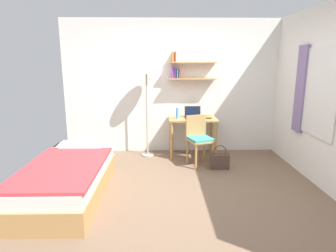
{
  "coord_description": "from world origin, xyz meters",
  "views": [
    {
      "loc": [
        -0.26,
        -3.56,
        1.76
      ],
      "look_at": [
        -0.18,
        0.51,
        0.85
      ],
      "focal_mm": 30.0,
      "sensor_mm": 36.0,
      "label": 1
    }
  ],
  "objects_px": {
    "water_bottle": "(177,113)",
    "book_stack": "(207,117)",
    "desk_chair": "(199,137)",
    "laptop": "(193,115)",
    "bed": "(68,179)",
    "standing_lamp": "(146,73)",
    "desk": "(193,126)",
    "handbag": "(220,161)"
  },
  "relations": [
    {
      "from": "water_bottle",
      "to": "book_stack",
      "type": "bearing_deg",
      "value": 6.99
    },
    {
      "from": "desk_chair",
      "to": "book_stack",
      "type": "height_order",
      "value": "desk_chair"
    },
    {
      "from": "desk_chair",
      "to": "laptop",
      "type": "relative_size",
      "value": 2.76
    },
    {
      "from": "bed",
      "to": "standing_lamp",
      "type": "xyz_separation_m",
      "value": [
        0.98,
        1.7,
        1.35
      ]
    },
    {
      "from": "standing_lamp",
      "to": "laptop",
      "type": "height_order",
      "value": "standing_lamp"
    },
    {
      "from": "desk",
      "to": "handbag",
      "type": "relative_size",
      "value": 2.19
    },
    {
      "from": "desk",
      "to": "water_bottle",
      "type": "xyz_separation_m",
      "value": [
        -0.3,
        -0.06,
        0.25
      ]
    },
    {
      "from": "desk",
      "to": "handbag",
      "type": "height_order",
      "value": "desk"
    },
    {
      "from": "book_stack",
      "to": "handbag",
      "type": "height_order",
      "value": "book_stack"
    },
    {
      "from": "laptop",
      "to": "handbag",
      "type": "xyz_separation_m",
      "value": [
        0.38,
        -0.81,
        -0.65
      ]
    },
    {
      "from": "bed",
      "to": "laptop",
      "type": "xyz_separation_m",
      "value": [
        1.86,
        1.76,
        0.55
      ]
    },
    {
      "from": "desk_chair",
      "to": "handbag",
      "type": "relative_size",
      "value": 2.08
    },
    {
      "from": "desk_chair",
      "to": "book_stack",
      "type": "distance_m",
      "value": 0.62
    },
    {
      "from": "desk",
      "to": "book_stack",
      "type": "height_order",
      "value": "book_stack"
    },
    {
      "from": "standing_lamp",
      "to": "water_bottle",
      "type": "height_order",
      "value": "standing_lamp"
    },
    {
      "from": "desk",
      "to": "laptop",
      "type": "height_order",
      "value": "laptop"
    },
    {
      "from": "standing_lamp",
      "to": "laptop",
      "type": "xyz_separation_m",
      "value": [
        0.88,
        0.06,
        -0.79
      ]
    },
    {
      "from": "standing_lamp",
      "to": "book_stack",
      "type": "relative_size",
      "value": 7.89
    },
    {
      "from": "desk_chair",
      "to": "handbag",
      "type": "height_order",
      "value": "desk_chair"
    },
    {
      "from": "desk",
      "to": "standing_lamp",
      "type": "distance_m",
      "value": 1.33
    },
    {
      "from": "laptop",
      "to": "water_bottle",
      "type": "relative_size",
      "value": 1.53
    },
    {
      "from": "bed",
      "to": "desk",
      "type": "relative_size",
      "value": 2.1
    },
    {
      "from": "water_bottle",
      "to": "book_stack",
      "type": "height_order",
      "value": "water_bottle"
    },
    {
      "from": "laptop",
      "to": "standing_lamp",
      "type": "bearing_deg",
      "value": -175.91
    },
    {
      "from": "desk",
      "to": "standing_lamp",
      "type": "bearing_deg",
      "value": -179.5
    },
    {
      "from": "water_bottle",
      "to": "book_stack",
      "type": "relative_size",
      "value": 0.9
    },
    {
      "from": "desk_chair",
      "to": "water_bottle",
      "type": "distance_m",
      "value": 0.68
    },
    {
      "from": "bed",
      "to": "handbag",
      "type": "relative_size",
      "value": 4.61
    },
    {
      "from": "laptop",
      "to": "handbag",
      "type": "distance_m",
      "value": 1.11
    },
    {
      "from": "desk",
      "to": "desk_chair",
      "type": "xyz_separation_m",
      "value": [
        0.06,
        -0.51,
        -0.1
      ]
    },
    {
      "from": "standing_lamp",
      "to": "water_bottle",
      "type": "distance_m",
      "value": 0.94
    },
    {
      "from": "laptop",
      "to": "book_stack",
      "type": "relative_size",
      "value": 1.37
    },
    {
      "from": "bed",
      "to": "desk_chair",
      "type": "xyz_separation_m",
      "value": [
        1.92,
        1.2,
        0.25
      ]
    },
    {
      "from": "bed",
      "to": "laptop",
      "type": "height_order",
      "value": "laptop"
    },
    {
      "from": "water_bottle",
      "to": "handbag",
      "type": "bearing_deg",
      "value": -45.55
    },
    {
      "from": "desk",
      "to": "book_stack",
      "type": "distance_m",
      "value": 0.32
    },
    {
      "from": "desk",
      "to": "desk_chair",
      "type": "bearing_deg",
      "value": -82.95
    },
    {
      "from": "handbag",
      "to": "desk",
      "type": "bearing_deg",
      "value": 117.17
    },
    {
      "from": "desk_chair",
      "to": "laptop",
      "type": "height_order",
      "value": "laptop"
    },
    {
      "from": "water_bottle",
      "to": "handbag",
      "type": "height_order",
      "value": "water_bottle"
    },
    {
      "from": "desk_chair",
      "to": "book_stack",
      "type": "relative_size",
      "value": 3.79
    },
    {
      "from": "desk",
      "to": "book_stack",
      "type": "xyz_separation_m",
      "value": [
        0.27,
        0.01,
        0.17
      ]
    }
  ]
}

